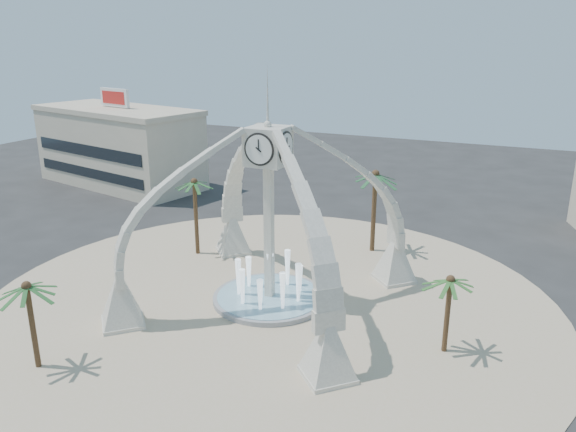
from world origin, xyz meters
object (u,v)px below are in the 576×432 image
at_px(clock_tower, 269,213).
at_px(fountain, 270,297).
at_px(palm_west, 194,183).
at_px(palm_east, 450,281).
at_px(palm_south, 27,287).
at_px(palm_north, 376,175).

height_order(clock_tower, fountain, clock_tower).
distance_m(fountain, palm_west, 12.65).
distance_m(palm_east, palm_south, 23.39).
relative_size(fountain, palm_north, 1.04).
distance_m(clock_tower, palm_east, 12.64).
xyz_separation_m(clock_tower, palm_west, (-9.69, 5.52, -0.21)).
distance_m(palm_west, palm_south, 18.60).
bearing_deg(palm_west, palm_south, -85.11).
height_order(clock_tower, palm_north, clock_tower).
bearing_deg(palm_east, palm_west, 161.95).
bearing_deg(palm_south, palm_north, 65.03).
height_order(fountain, palm_south, palm_south).
bearing_deg(palm_east, fountain, 172.29).
bearing_deg(palm_north, palm_south, -114.97).
relative_size(clock_tower, palm_east, 3.42).
height_order(fountain, palm_west, palm_west).
xyz_separation_m(palm_east, palm_west, (-22.07, 7.19, 1.71)).
bearing_deg(palm_east, palm_north, 121.45).
bearing_deg(palm_east, palm_south, -151.13).
relative_size(clock_tower, palm_north, 2.33).
bearing_deg(fountain, palm_south, -122.01).
xyz_separation_m(fountain, palm_east, (12.38, -1.68, 4.28)).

